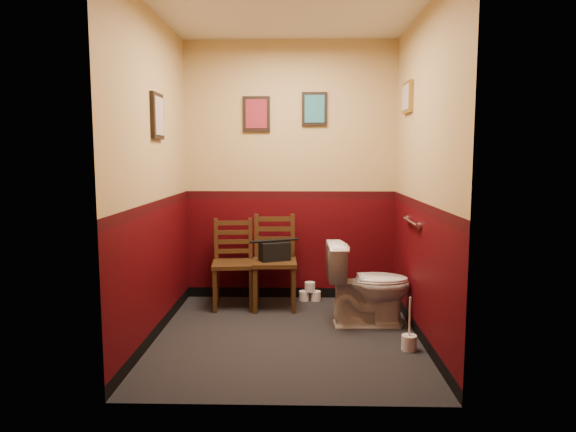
# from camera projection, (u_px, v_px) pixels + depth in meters

# --- Properties ---
(floor) EXTENTS (2.20, 2.40, 0.00)m
(floor) POSITION_uv_depth(u_px,v_px,m) (287.00, 336.00, 4.35)
(floor) COLOR black
(floor) RESTS_ON ground
(ceiling) EXTENTS (2.20, 2.40, 0.00)m
(ceiling) POSITION_uv_depth(u_px,v_px,m) (287.00, 5.00, 4.02)
(ceiling) COLOR silver
(ceiling) RESTS_ON ground
(wall_back) EXTENTS (2.20, 0.00, 2.70)m
(wall_back) POSITION_uv_depth(u_px,v_px,m) (290.00, 172.00, 5.38)
(wall_back) COLOR #3A0408
(wall_back) RESTS_ON ground
(wall_front) EXTENTS (2.20, 0.00, 2.70)m
(wall_front) POSITION_uv_depth(u_px,v_px,m) (282.00, 186.00, 2.99)
(wall_front) COLOR #3A0408
(wall_front) RESTS_ON ground
(wall_left) EXTENTS (0.00, 2.40, 2.70)m
(wall_left) POSITION_uv_depth(u_px,v_px,m) (154.00, 177.00, 4.21)
(wall_left) COLOR #3A0408
(wall_left) RESTS_ON ground
(wall_right) EXTENTS (0.00, 2.40, 2.70)m
(wall_right) POSITION_uv_depth(u_px,v_px,m) (423.00, 177.00, 4.16)
(wall_right) COLOR #3A0408
(wall_right) RESTS_ON ground
(grab_bar) EXTENTS (0.05, 0.56, 0.06)m
(grab_bar) POSITION_uv_depth(u_px,v_px,m) (411.00, 222.00, 4.46)
(grab_bar) COLOR silver
(grab_bar) RESTS_ON wall_right
(framed_print_back_a) EXTENTS (0.28, 0.04, 0.36)m
(framed_print_back_a) POSITION_uv_depth(u_px,v_px,m) (256.00, 114.00, 5.29)
(framed_print_back_a) COLOR black
(framed_print_back_a) RESTS_ON wall_back
(framed_print_back_b) EXTENTS (0.26, 0.04, 0.34)m
(framed_print_back_b) POSITION_uv_depth(u_px,v_px,m) (314.00, 109.00, 5.27)
(framed_print_back_b) COLOR black
(framed_print_back_b) RESTS_ON wall_back
(framed_print_left) EXTENTS (0.04, 0.30, 0.38)m
(framed_print_left) POSITION_uv_depth(u_px,v_px,m) (158.00, 116.00, 4.25)
(framed_print_left) COLOR black
(framed_print_left) RESTS_ON wall_left
(framed_print_right) EXTENTS (0.04, 0.34, 0.28)m
(framed_print_right) POSITION_uv_depth(u_px,v_px,m) (407.00, 98.00, 4.67)
(framed_print_right) COLOR olive
(framed_print_right) RESTS_ON wall_right
(toilet) EXTENTS (0.77, 0.45, 0.74)m
(toilet) POSITION_uv_depth(u_px,v_px,m) (368.00, 285.00, 4.61)
(toilet) COLOR white
(toilet) RESTS_ON floor
(toilet_brush) EXTENTS (0.12, 0.12, 0.43)m
(toilet_brush) POSITION_uv_depth(u_px,v_px,m) (409.00, 342.00, 4.04)
(toilet_brush) COLOR silver
(toilet_brush) RESTS_ON floor
(chair_left) EXTENTS (0.45, 0.45, 0.88)m
(chair_left) POSITION_uv_depth(u_px,v_px,m) (233.00, 263.00, 5.18)
(chair_left) COLOR #402913
(chair_left) RESTS_ON floor
(chair_right) EXTENTS (0.45, 0.45, 0.93)m
(chair_right) POSITION_uv_depth(u_px,v_px,m) (275.00, 261.00, 5.15)
(chair_right) COLOR #402913
(chair_right) RESTS_ON floor
(handbag) EXTENTS (0.33, 0.25, 0.21)m
(handbag) POSITION_uv_depth(u_px,v_px,m) (275.00, 251.00, 5.09)
(handbag) COLOR black
(handbag) RESTS_ON chair_right
(tp_stack) EXTENTS (0.23, 0.12, 0.20)m
(tp_stack) POSITION_uv_depth(u_px,v_px,m) (310.00, 293.00, 5.41)
(tp_stack) COLOR silver
(tp_stack) RESTS_ON floor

